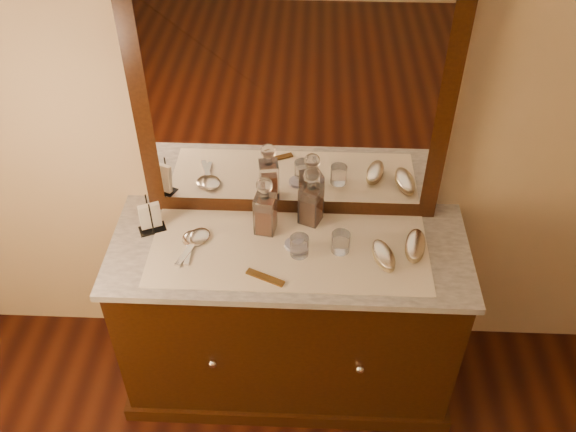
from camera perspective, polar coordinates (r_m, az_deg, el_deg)
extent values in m
plane|color=tan|center=(2.38, 0.43, 11.78)|extent=(4.50, 4.50, 0.00)
cube|color=black|center=(2.79, 0.09, -9.36)|extent=(1.40, 0.55, 0.82)
cube|color=black|center=(3.09, 0.08, -13.74)|extent=(1.46, 0.59, 0.08)
sphere|color=silver|center=(2.61, -6.95, -13.32)|extent=(0.04, 0.04, 0.04)
sphere|color=silver|center=(2.60, 6.64, -13.80)|extent=(0.04, 0.04, 0.04)
cube|color=silver|center=(2.48, 0.10, -3.10)|extent=(1.44, 0.59, 0.03)
cube|color=black|center=(2.36, 0.37, 10.13)|extent=(1.20, 0.08, 1.00)
cube|color=white|center=(2.33, 0.34, 9.70)|extent=(1.06, 0.01, 0.86)
cube|color=silver|center=(2.45, 0.08, -3.14)|extent=(1.10, 0.45, 0.00)
cylinder|color=white|center=(2.46, 0.59, -2.65)|extent=(0.09, 0.09, 0.01)
cube|color=brown|center=(2.34, -2.12, -5.67)|extent=(0.15, 0.09, 0.01)
cube|color=black|center=(2.60, -12.35, -1.17)|extent=(0.12, 0.10, 0.01)
cylinder|color=black|center=(2.53, -12.44, -0.34)|extent=(0.01, 0.01, 0.16)
cylinder|color=black|center=(2.58, -12.74, 0.53)|extent=(0.01, 0.01, 0.16)
cube|color=white|center=(2.56, -12.57, 0.01)|extent=(0.09, 0.07, 0.13)
cube|color=maroon|center=(2.50, -2.10, -0.26)|extent=(0.08, 0.08, 0.12)
cube|color=white|center=(2.48, -2.11, 0.18)|extent=(0.09, 0.09, 0.17)
cylinder|color=white|center=(2.42, -2.17, 1.97)|extent=(0.04, 0.04, 0.03)
sphere|color=white|center=(2.39, -2.20, 2.85)|extent=(0.08, 0.08, 0.07)
cube|color=maroon|center=(2.54, 2.10, 0.63)|extent=(0.09, 0.09, 0.12)
cube|color=white|center=(2.53, 2.12, 1.08)|extent=(0.11, 0.11, 0.17)
cylinder|color=white|center=(2.46, 2.17, 2.88)|extent=(0.05, 0.05, 0.03)
sphere|color=white|center=(2.43, 2.20, 3.77)|extent=(0.09, 0.09, 0.07)
ellipsoid|color=#93805A|center=(2.43, 8.76, -3.81)|extent=(0.11, 0.18, 0.02)
ellipsoid|color=silver|center=(2.42, 8.81, -3.46)|extent=(0.11, 0.18, 0.02)
ellipsoid|color=#93805A|center=(2.49, 11.59, -2.87)|extent=(0.11, 0.19, 0.03)
ellipsoid|color=silver|center=(2.48, 11.65, -2.51)|extent=(0.11, 0.19, 0.03)
ellipsoid|color=silver|center=(2.52, -8.87, -2.03)|extent=(0.08, 0.10, 0.02)
cube|color=silver|center=(2.46, -9.14, -3.44)|extent=(0.02, 0.12, 0.01)
ellipsoid|color=silver|center=(2.52, -8.23, -1.89)|extent=(0.12, 0.13, 0.02)
cube|color=silver|center=(2.46, -9.32, -3.42)|extent=(0.07, 0.14, 0.01)
cylinder|color=white|center=(2.43, 4.86, -2.42)|extent=(0.07, 0.07, 0.08)
cylinder|color=white|center=(2.41, 1.05, -2.77)|extent=(0.07, 0.07, 0.08)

